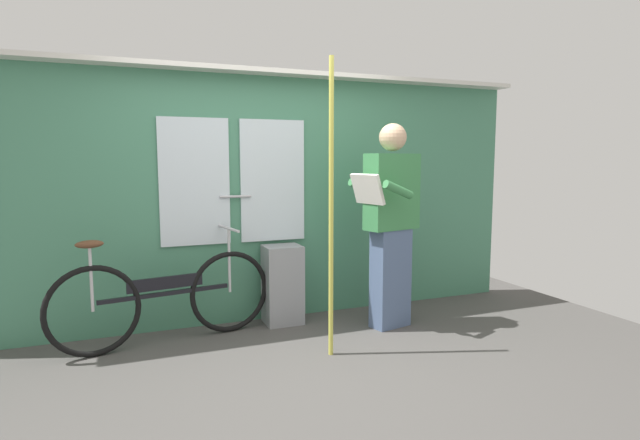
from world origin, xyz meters
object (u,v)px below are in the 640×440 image
at_px(bicycle_near_door, 165,298).
at_px(trash_bin_by_wall, 283,284).
at_px(passenger_reading_newspaper, 391,221).
at_px(handrail_pole, 331,210).

bearing_deg(bicycle_near_door, trash_bin_by_wall, -1.50).
height_order(passenger_reading_newspaper, trash_bin_by_wall, passenger_reading_newspaper).
bearing_deg(handrail_pole, trash_bin_by_wall, 96.91).
bearing_deg(handrail_pole, bicycle_near_door, 147.95).
distance_m(passenger_reading_newspaper, trash_bin_by_wall, 1.13).
xyz_separation_m(trash_bin_by_wall, handrail_pole, (0.11, -0.87, 0.76)).
bearing_deg(bicycle_near_door, passenger_reading_newspaper, -18.69).
distance_m(trash_bin_by_wall, handrail_pole, 1.16).
relative_size(bicycle_near_door, handrail_pole, 0.80).
bearing_deg(bicycle_near_door, handrail_pole, -41.79).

